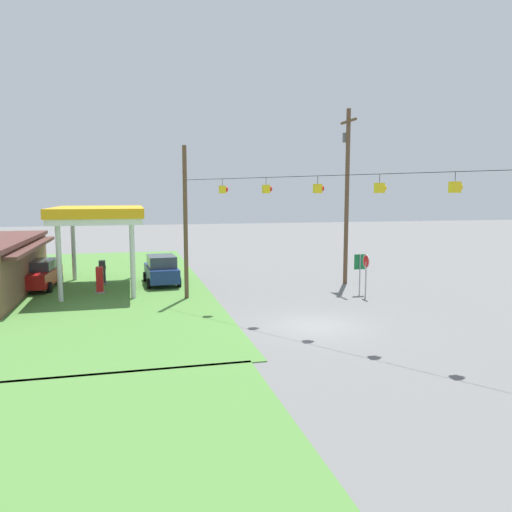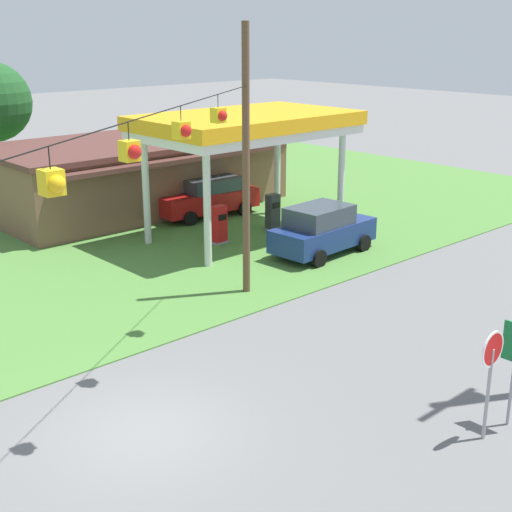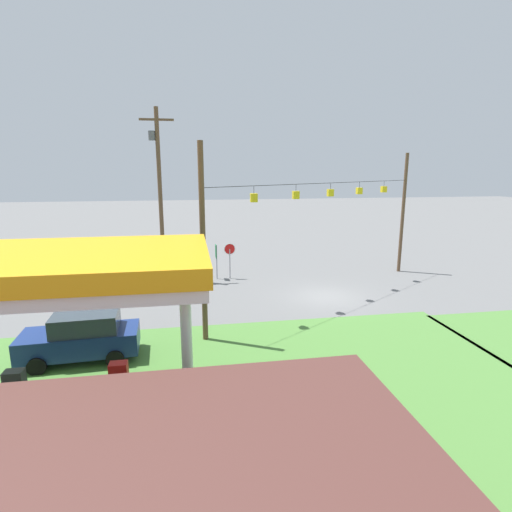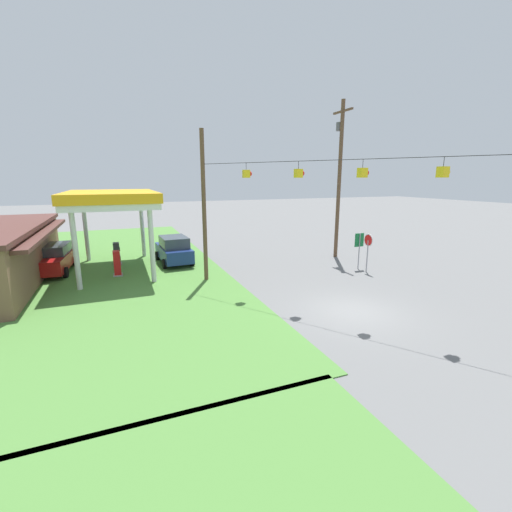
% 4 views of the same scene
% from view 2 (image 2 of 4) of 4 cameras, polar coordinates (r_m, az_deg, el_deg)
% --- Properties ---
extents(ground_plane, '(160.00, 160.00, 0.00)m').
position_cam_2_polar(ground_plane, '(16.17, -8.88, -13.81)').
color(ground_plane, slate).
extents(grass_verge_station_corner, '(36.00, 28.00, 0.04)m').
position_cam_2_polar(grass_verge_station_corner, '(36.95, -6.20, 4.58)').
color(grass_verge_station_corner, '#4C7F38').
rests_on(grass_verge_station_corner, ground).
extents(gas_station_canopy, '(8.69, 5.31, 5.15)m').
position_cam_2_polar(gas_station_canopy, '(29.10, -0.77, 10.31)').
color(gas_station_canopy, silver).
rests_on(gas_station_canopy, ground).
extents(gas_station_store, '(14.04, 7.63, 3.32)m').
position_cam_2_polar(gas_station_store, '(35.22, -9.54, 6.53)').
color(gas_station_store, brown).
rests_on(gas_station_store, ground).
extents(fuel_pump_near, '(0.71, 0.56, 1.60)m').
position_cam_2_polar(fuel_pump_near, '(28.91, -2.95, 2.43)').
color(fuel_pump_near, gray).
rests_on(fuel_pump_near, ground).
extents(fuel_pump_far, '(0.71, 0.56, 1.60)m').
position_cam_2_polar(fuel_pump_far, '(30.83, 1.35, 3.43)').
color(fuel_pump_far, gray).
rests_on(fuel_pump_far, ground).
extents(car_at_pumps_front, '(4.54, 2.30, 1.96)m').
position_cam_2_polar(car_at_pumps_front, '(27.54, 5.31, 2.10)').
color(car_at_pumps_front, navy).
rests_on(car_at_pumps_front, ground).
extents(car_at_pumps_rear, '(4.99, 2.40, 1.81)m').
position_cam_2_polar(car_at_pumps_rear, '(33.19, -3.90, 4.75)').
color(car_at_pumps_rear, '#AD1414').
rests_on(car_at_pumps_rear, ground).
extents(stop_sign_roadside, '(0.80, 0.08, 2.50)m').
position_cam_2_polar(stop_sign_roadside, '(15.71, 18.32, -8.03)').
color(stop_sign_roadside, '#99999E').
rests_on(stop_sign_roadside, ground).
extents(signal_span_gantry, '(15.07, 10.24, 8.62)m').
position_cam_2_polar(signal_span_gantry, '(14.27, -9.75, 2.73)').
color(signal_span_gantry, brown).
rests_on(signal_span_gantry, ground).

